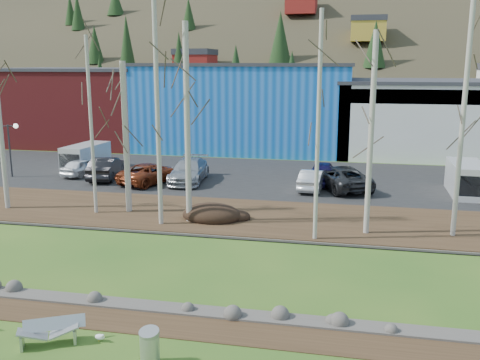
% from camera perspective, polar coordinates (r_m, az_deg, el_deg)
% --- Properties ---
extents(dirt_strip, '(80.00, 1.80, 0.03)m').
position_cam_1_polar(dirt_strip, '(17.74, -3.00, -15.50)').
color(dirt_strip, '#382616').
rests_on(dirt_strip, ground).
extents(near_bank_rocks, '(80.00, 0.80, 0.50)m').
position_cam_1_polar(near_bank_rocks, '(18.61, -2.19, -14.14)').
color(near_bank_rocks, '#47423D').
rests_on(near_bank_rocks, ground).
extents(river, '(80.00, 8.00, 0.90)m').
position_cam_1_polar(river, '(22.26, 0.37, -9.53)').
color(river, '#112131').
rests_on(river, ground).
extents(far_bank_rocks, '(80.00, 0.80, 0.46)m').
position_cam_1_polar(far_bank_rocks, '(26.05, 2.16, -6.23)').
color(far_bank_rocks, '#47423D').
rests_on(far_bank_rocks, ground).
extents(far_bank, '(80.00, 7.00, 0.15)m').
position_cam_1_polar(far_bank, '(29.04, 3.22, -4.11)').
color(far_bank, '#382616').
rests_on(far_bank, ground).
extents(parking_lot, '(80.00, 14.00, 0.14)m').
position_cam_1_polar(parking_lot, '(39.15, 5.51, 0.18)').
color(parking_lot, black).
rests_on(parking_lot, ground).
extents(building_brick, '(16.32, 12.24, 7.80)m').
position_cam_1_polar(building_brick, '(59.30, -16.70, 7.61)').
color(building_brick, maroon).
rests_on(building_brick, ground).
extents(building_blue, '(20.40, 12.24, 8.30)m').
position_cam_1_polar(building_blue, '(53.18, 0.79, 7.90)').
color(building_blue, blue).
rests_on(building_blue, ground).
extents(building_white, '(18.36, 12.24, 6.80)m').
position_cam_1_polar(building_white, '(52.87, 20.44, 6.30)').
color(building_white, silver).
rests_on(building_white, ground).
extents(hillside, '(160.00, 72.00, 35.00)m').
position_cam_1_polar(hillside, '(97.57, 9.75, 17.62)').
color(hillside, '#302D1D').
rests_on(hillside, ground).
extents(bench_damaged, '(1.85, 1.32, 0.80)m').
position_cam_1_polar(bench_damaged, '(17.67, -19.58, -14.97)').
color(bench_damaged, '#B2B5B7').
rests_on(bench_damaged, ground).
extents(litter_bin, '(0.58, 0.58, 0.96)m').
position_cam_1_polar(litter_bin, '(15.90, -9.60, -17.31)').
color(litter_bin, '#B2B5B7').
rests_on(litter_bin, ground).
extents(seagull, '(0.37, 0.19, 0.27)m').
position_cam_1_polar(seagull, '(17.48, -14.70, -15.87)').
color(seagull, gold).
rests_on(seagull, ground).
extents(dirt_mound, '(3.19, 2.25, 0.63)m').
position_cam_1_polar(dirt_mound, '(28.57, -3.03, -3.57)').
color(dirt_mound, black).
rests_on(dirt_mound, far_bank).
extents(birch_0, '(0.28, 0.28, 8.50)m').
position_cam_1_polar(birch_0, '(32.84, -24.15, 4.46)').
color(birch_0, beige).
rests_on(birch_0, far_bank).
extents(birch_1, '(0.19, 0.19, 9.60)m').
position_cam_1_polar(birch_1, '(30.05, -15.59, 5.52)').
color(birch_1, beige).
rests_on(birch_1, far_bank).
extents(birch_2, '(0.32, 0.32, 8.27)m').
position_cam_1_polar(birch_2, '(29.98, -12.08, 4.40)').
color(birch_2, beige).
rests_on(birch_2, far_bank).
extents(birch_3, '(0.23, 0.23, 11.64)m').
position_cam_1_polar(birch_3, '(27.04, -8.79, 7.28)').
color(birch_3, beige).
rests_on(birch_3, far_bank).
extents(birch_4, '(0.30, 0.30, 10.17)m').
position_cam_1_polar(birch_4, '(27.44, -5.64, 5.89)').
color(birch_4, beige).
rests_on(birch_4, far_bank).
extents(birch_5, '(0.19, 0.19, 10.49)m').
position_cam_1_polar(birch_5, '(24.64, 8.33, 5.46)').
color(birch_5, beige).
rests_on(birch_5, far_bank).
extents(birch_6, '(0.26, 0.26, 9.64)m').
position_cam_1_polar(birch_6, '(26.07, 13.80, 4.67)').
color(birch_6, beige).
rests_on(birch_6, far_bank).
extents(birch_7, '(0.23, 0.23, 11.48)m').
position_cam_1_polar(birch_7, '(26.87, 22.70, 6.27)').
color(birch_7, beige).
rests_on(birch_7, far_bank).
extents(street_lamp, '(1.46, 0.64, 3.90)m').
position_cam_1_polar(street_lamp, '(42.14, -23.47, 4.41)').
color(street_lamp, '#262628').
rests_on(street_lamp, parking_lot).
extents(car_0, '(2.12, 3.93, 1.27)m').
position_cam_1_polar(car_0, '(41.33, -16.50, 1.37)').
color(car_0, white).
rests_on(car_0, parking_lot).
extents(car_1, '(2.48, 5.00, 1.57)m').
position_cam_1_polar(car_1, '(39.60, -14.07, 1.26)').
color(car_1, black).
rests_on(car_1, parking_lot).
extents(car_2, '(3.97, 5.55, 1.40)m').
position_cam_1_polar(car_2, '(37.56, -9.50, 0.74)').
color(car_2, maroon).
rests_on(car_2, parking_lot).
extents(car_3, '(2.68, 5.62, 1.58)m').
position_cam_1_polar(car_3, '(37.56, -5.48, 1.00)').
color(car_3, '#9C9FA4').
rests_on(car_3, parking_lot).
extents(car_4, '(1.81, 4.28, 1.44)m').
position_cam_1_polar(car_4, '(37.26, 8.79, 0.70)').
color(car_4, '#130F41').
rests_on(car_4, parking_lot).
extents(car_5, '(1.71, 4.18, 1.35)m').
position_cam_1_polar(car_5, '(35.43, 7.72, 0.06)').
color(car_5, silver).
rests_on(car_5, parking_lot).
extents(car_6, '(4.70, 6.14, 1.55)m').
position_cam_1_polar(car_6, '(35.91, 10.69, 0.28)').
color(car_6, '#29292B').
rests_on(car_6, parking_lot).
extents(van_white, '(2.01, 4.63, 2.01)m').
position_cam_1_polar(van_white, '(36.53, 23.02, 0.08)').
color(van_white, silver).
rests_on(van_white, parking_lot).
extents(van_grey, '(2.22, 4.62, 1.96)m').
position_cam_1_polar(van_grey, '(43.28, -16.24, 2.33)').
color(van_grey, silver).
rests_on(van_grey, parking_lot).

